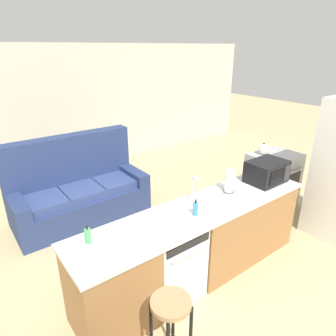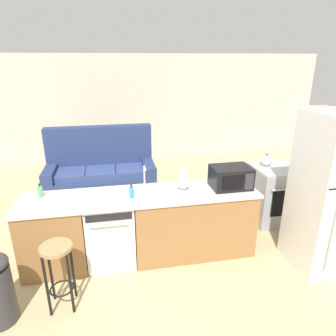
% 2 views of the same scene
% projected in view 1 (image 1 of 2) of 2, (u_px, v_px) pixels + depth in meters
% --- Properties ---
extents(ground_plane, '(24.00, 24.00, 0.00)m').
position_uv_depth(ground_plane, '(187.00, 280.00, 3.48)').
color(ground_plane, tan).
extents(wall_back, '(10.00, 0.06, 2.60)m').
position_uv_depth(wall_back, '(68.00, 110.00, 6.26)').
color(wall_back, beige).
rests_on(wall_back, ground_plane).
extents(kitchen_counter, '(2.94, 0.66, 0.90)m').
position_uv_depth(kitchen_counter, '(203.00, 243.00, 3.45)').
color(kitchen_counter, '#9E6B3D').
rests_on(kitchen_counter, ground_plane).
extents(dishwasher, '(0.58, 0.61, 0.84)m').
position_uv_depth(dishwasher, '(170.00, 260.00, 3.18)').
color(dishwasher, white).
rests_on(dishwasher, ground_plane).
extents(stove_range, '(0.76, 0.68, 0.90)m').
position_uv_depth(stove_range, '(272.00, 179.00, 5.03)').
color(stove_range, '#A8AAB2').
rests_on(stove_range, ground_plane).
extents(microwave, '(0.50, 0.37, 0.28)m').
position_uv_depth(microwave, '(267.00, 172.00, 3.82)').
color(microwave, black).
rests_on(microwave, kitchen_counter).
extents(sink_faucet, '(0.07, 0.18, 0.30)m').
position_uv_depth(sink_faucet, '(193.00, 190.00, 3.36)').
color(sink_faucet, silver).
rests_on(sink_faucet, kitchen_counter).
extents(paper_towel_roll, '(0.14, 0.14, 0.28)m').
position_uv_depth(paper_towel_roll, '(229.00, 181.00, 3.55)').
color(paper_towel_roll, '#4C4C51').
rests_on(paper_towel_roll, kitchen_counter).
extents(soap_bottle, '(0.06, 0.06, 0.18)m').
position_uv_depth(soap_bottle, '(195.00, 209.00, 3.08)').
color(soap_bottle, '#338CCC').
rests_on(soap_bottle, kitchen_counter).
extents(dish_soap_bottle, '(0.06, 0.06, 0.18)m').
position_uv_depth(dish_soap_bottle, '(88.00, 235.00, 2.64)').
color(dish_soap_bottle, '#4CB266').
rests_on(dish_soap_bottle, kitchen_counter).
extents(kettle, '(0.21, 0.17, 0.19)m').
position_uv_depth(kettle, '(263.00, 149.00, 4.83)').
color(kettle, silver).
rests_on(kettle, stove_range).
extents(bar_stool, '(0.32, 0.32, 0.74)m').
position_uv_depth(bar_stool, '(171.00, 321.00, 2.33)').
color(bar_stool, tan).
rests_on(bar_stool, ground_plane).
extents(couch, '(2.00, 0.90, 1.27)m').
position_uv_depth(couch, '(78.00, 192.00, 4.71)').
color(couch, navy).
rests_on(couch, ground_plane).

